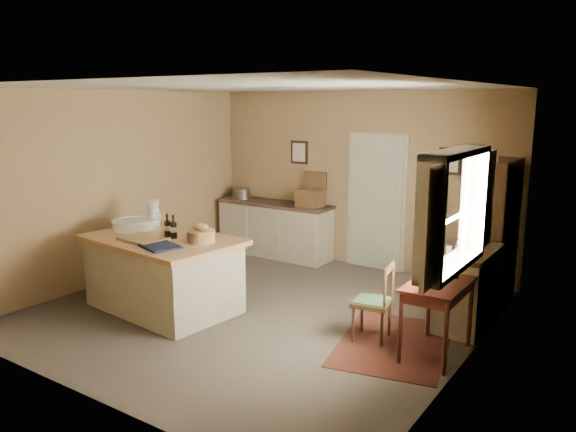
% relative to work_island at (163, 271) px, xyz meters
% --- Properties ---
extents(ground, '(5.00, 5.00, 0.00)m').
position_rel_work_island_xyz_m(ground, '(1.06, 0.60, -0.48)').
color(ground, brown).
rests_on(ground, ground).
extents(wall_back, '(5.00, 0.10, 2.70)m').
position_rel_work_island_xyz_m(wall_back, '(1.06, 3.10, 0.87)').
color(wall_back, olive).
rests_on(wall_back, ground).
extents(wall_front, '(5.00, 0.10, 2.70)m').
position_rel_work_island_xyz_m(wall_front, '(1.06, -1.90, 0.87)').
color(wall_front, olive).
rests_on(wall_front, ground).
extents(wall_left, '(0.10, 5.00, 2.70)m').
position_rel_work_island_xyz_m(wall_left, '(-1.44, 0.60, 0.87)').
color(wall_left, olive).
rests_on(wall_left, ground).
extents(wall_right, '(0.10, 5.00, 2.70)m').
position_rel_work_island_xyz_m(wall_right, '(3.56, 0.60, 0.87)').
color(wall_right, olive).
rests_on(wall_right, ground).
extents(ceiling, '(5.00, 5.00, 0.00)m').
position_rel_work_island_xyz_m(ceiling, '(1.06, 0.60, 2.22)').
color(ceiling, silver).
rests_on(ceiling, wall_back).
extents(door, '(0.97, 0.06, 2.11)m').
position_rel_work_island_xyz_m(door, '(1.41, 3.07, 0.57)').
color(door, '#ACB295').
rests_on(door, ground).
extents(framed_prints, '(2.82, 0.02, 0.38)m').
position_rel_work_island_xyz_m(framed_prints, '(1.26, 3.08, 1.24)').
color(framed_prints, black).
rests_on(framed_prints, ground).
extents(window, '(0.25, 1.99, 1.12)m').
position_rel_work_island_xyz_m(window, '(3.48, 0.40, 1.07)').
color(window, '#C2B797').
rests_on(window, ground).
extents(work_island, '(2.00, 1.41, 1.20)m').
position_rel_work_island_xyz_m(work_island, '(0.00, 0.00, 0.00)').
color(work_island, '#C2B797').
rests_on(work_island, ground).
extents(sideboard, '(2.00, 0.57, 1.18)m').
position_rel_work_island_xyz_m(sideboard, '(-0.28, 2.80, -0.00)').
color(sideboard, '#C2B797').
rests_on(sideboard, ground).
extents(rug, '(1.41, 1.79, 0.01)m').
position_rel_work_island_xyz_m(rug, '(2.81, 0.61, -0.48)').
color(rug, '#4E1F15').
rests_on(rug, ground).
extents(writing_desk, '(0.53, 0.86, 0.82)m').
position_rel_work_island_xyz_m(writing_desk, '(3.26, 0.61, 0.18)').
color(writing_desk, '#3D160F').
rests_on(writing_desk, ground).
extents(desk_chair, '(0.44, 0.44, 0.83)m').
position_rel_work_island_xyz_m(desk_chair, '(2.55, 0.59, -0.07)').
color(desk_chair, '#332010').
rests_on(desk_chair, ground).
extents(right_cabinet, '(0.57, 1.02, 0.99)m').
position_rel_work_island_xyz_m(right_cabinet, '(3.26, 1.54, -0.02)').
color(right_cabinet, '#C2B797').
rests_on(right_cabinet, ground).
extents(shelving_unit, '(0.31, 0.83, 1.84)m').
position_rel_work_island_xyz_m(shelving_unit, '(3.41, 2.50, 0.44)').
color(shelving_unit, '#332010').
rests_on(shelving_unit, ground).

